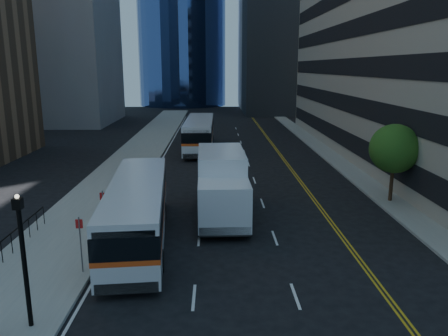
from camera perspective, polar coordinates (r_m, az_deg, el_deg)
The scene contains 9 objects.
ground at distance 21.60m, azimuth 6.03°, elevation -11.09°, with size 160.00×160.00×0.00m, color black.
sidewalk_west at distance 46.05m, azimuth -11.05°, elevation 1.90°, with size 5.00×90.00×0.15m, color gray.
sidewalk_east at distance 46.86m, azimuth 13.17°, elevation 1.99°, with size 2.00×90.00×0.15m, color gray.
midrise_west at distance 76.38m, azimuth -21.85°, elevation 18.73°, with size 18.00×18.00×35.00m, color gray.
street_tree at distance 30.35m, azimuth 21.37°, elevation 2.36°, with size 3.20×3.20×5.10m.
lamp_post at distance 16.14m, azimuth -24.71°, elevation -10.37°, with size 0.28×0.28×4.56m.
bus_front at distance 22.79m, azimuth -11.21°, elevation -5.34°, with size 3.74×12.35×3.14m.
bus_rear at distance 47.33m, azimuth -3.23°, elevation 4.56°, with size 3.00×12.96×3.33m.
box_truck at distance 25.89m, azimuth -0.28°, elevation -2.12°, with size 2.99×8.10×3.85m.
Camera 1 is at (-2.66, -19.53, 8.82)m, focal length 35.00 mm.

